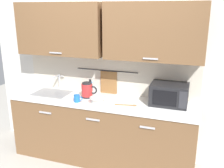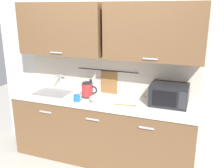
{
  "view_description": "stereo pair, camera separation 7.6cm",
  "coord_description": "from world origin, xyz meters",
  "px_view_note": "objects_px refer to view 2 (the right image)",
  "views": [
    {
      "loc": [
        1.18,
        -2.71,
        2.07
      ],
      "look_at": [
        0.14,
        0.33,
        1.12
      ],
      "focal_mm": 41.13,
      "sensor_mm": 36.0,
      "label": 1
    },
    {
      "loc": [
        1.25,
        -2.68,
        2.07
      ],
      "look_at": [
        0.14,
        0.33,
        1.12
      ],
      "focal_mm": 41.13,
      "sensor_mm": 36.0,
      "label": 2
    }
  ],
  "objects_px": {
    "mug_near_sink": "(77,98)",
    "mixing_bowl": "(98,99)",
    "wooden_spoon": "(128,105)",
    "microwave": "(169,95)",
    "dish_soap_bottle": "(91,87)",
    "electric_kettle": "(88,90)"
  },
  "relations": [
    {
      "from": "microwave",
      "to": "electric_kettle",
      "type": "height_order",
      "value": "microwave"
    },
    {
      "from": "mug_near_sink",
      "to": "mixing_bowl",
      "type": "xyz_separation_m",
      "value": [
        0.27,
        0.05,
        -0.0
      ]
    },
    {
      "from": "microwave",
      "to": "electric_kettle",
      "type": "distance_m",
      "value": 1.09
    },
    {
      "from": "microwave",
      "to": "mug_near_sink",
      "type": "relative_size",
      "value": 3.83
    },
    {
      "from": "electric_kettle",
      "to": "mixing_bowl",
      "type": "distance_m",
      "value": 0.27
    },
    {
      "from": "mixing_bowl",
      "to": "microwave",
      "type": "bearing_deg",
      "value": 15.62
    },
    {
      "from": "microwave",
      "to": "wooden_spoon",
      "type": "height_order",
      "value": "microwave"
    },
    {
      "from": "microwave",
      "to": "mixing_bowl",
      "type": "bearing_deg",
      "value": -164.38
    },
    {
      "from": "electric_kettle",
      "to": "mug_near_sink",
      "type": "xyz_separation_m",
      "value": [
        -0.05,
        -0.21,
        -0.05
      ]
    },
    {
      "from": "mug_near_sink",
      "to": "electric_kettle",
      "type": "bearing_deg",
      "value": 76.15
    },
    {
      "from": "wooden_spoon",
      "to": "mixing_bowl",
      "type": "bearing_deg",
      "value": -175.09
    },
    {
      "from": "microwave",
      "to": "mug_near_sink",
      "type": "height_order",
      "value": "microwave"
    },
    {
      "from": "mixing_bowl",
      "to": "dish_soap_bottle",
      "type": "bearing_deg",
      "value": 125.96
    },
    {
      "from": "dish_soap_bottle",
      "to": "electric_kettle",
      "type": "bearing_deg",
      "value": -78.06
    },
    {
      "from": "dish_soap_bottle",
      "to": "mug_near_sink",
      "type": "xyz_separation_m",
      "value": [
        -0.01,
        -0.41,
        -0.04
      ]
    },
    {
      "from": "dish_soap_bottle",
      "to": "wooden_spoon",
      "type": "xyz_separation_m",
      "value": [
        0.66,
        -0.32,
        -0.08
      ]
    },
    {
      "from": "wooden_spoon",
      "to": "microwave",
      "type": "bearing_deg",
      "value": 23.95
    },
    {
      "from": "electric_kettle",
      "to": "mug_near_sink",
      "type": "height_order",
      "value": "electric_kettle"
    },
    {
      "from": "mug_near_sink",
      "to": "wooden_spoon",
      "type": "distance_m",
      "value": 0.68
    },
    {
      "from": "microwave",
      "to": "dish_soap_bottle",
      "type": "height_order",
      "value": "microwave"
    },
    {
      "from": "electric_kettle",
      "to": "dish_soap_bottle",
      "type": "bearing_deg",
      "value": 101.94
    },
    {
      "from": "wooden_spoon",
      "to": "dish_soap_bottle",
      "type": "bearing_deg",
      "value": 153.98
    }
  ]
}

